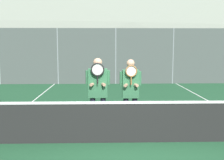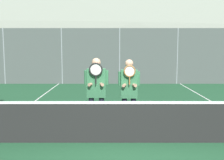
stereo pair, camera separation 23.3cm
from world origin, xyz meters
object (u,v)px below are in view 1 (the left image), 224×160
object	(u,v)px
car_far_left	(42,65)
car_center	(192,63)
player_center_left	(130,90)
player_leftmost	(98,89)
car_left_of_center	(120,63)

from	to	relation	value
car_far_left	car_center	bearing A→B (deg)	0.14
player_center_left	car_far_left	xyz separation A→B (m)	(-4.89, 12.25, -0.21)
car_center	player_leftmost	bearing A→B (deg)	-116.91
car_far_left	car_center	size ratio (longest dim) A/B	1.14
car_far_left	car_left_of_center	bearing A→B (deg)	-0.47
car_far_left	player_center_left	bearing A→B (deg)	-68.23
player_center_left	car_left_of_center	distance (m)	12.22
player_leftmost	player_center_left	world-z (taller)	player_leftmost
car_far_left	car_left_of_center	world-z (taller)	car_left_of_center
player_center_left	car_center	distance (m)	13.43
player_center_left	car_left_of_center	xyz separation A→B (m)	(0.41, 12.21, -0.12)
player_center_left	car_left_of_center	world-z (taller)	car_left_of_center
player_leftmost	car_far_left	distance (m)	12.94
player_leftmost	car_far_left	world-z (taller)	player_leftmost
player_leftmost	car_center	xyz separation A→B (m)	(6.24, 12.30, -0.16)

